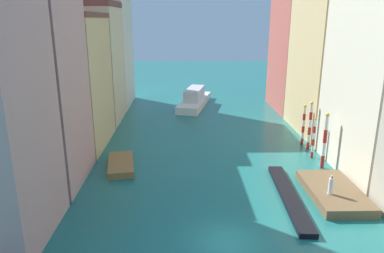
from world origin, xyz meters
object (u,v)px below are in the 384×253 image
(gondola_black, at_px, (289,196))
(vaporetto_white, at_px, (194,99))
(mooring_pole_0, at_px, (325,140))
(person_on_dock, at_px, (331,185))
(mooring_pole_1, at_px, (314,138))
(waterfront_dock, at_px, (333,192))
(mooring_pole_3, at_px, (304,124))
(motorboat_0, at_px, (121,164))
(mooring_pole_2, at_px, (310,125))

(gondola_black, bearing_deg, vaporetto_white, 101.36)
(mooring_pole_0, relative_size, vaporetto_white, 0.40)
(person_on_dock, height_order, gondola_black, person_on_dock)
(gondola_black, bearing_deg, mooring_pole_1, 60.99)
(waterfront_dock, bearing_deg, mooring_pole_3, 83.48)
(person_on_dock, xyz_separation_m, vaporetto_white, (-9.18, 32.04, -0.35))
(mooring_pole_1, xyz_separation_m, gondola_black, (-4.67, -8.43, -1.92))
(mooring_pole_0, xyz_separation_m, motorboat_0, (-18.67, 0.59, -2.40))
(vaporetto_white, xyz_separation_m, gondola_black, (6.31, -31.38, -0.85))
(mooring_pole_1, xyz_separation_m, motorboat_0, (-18.60, -1.98, -1.82))
(mooring_pole_2, height_order, gondola_black, mooring_pole_2)
(person_on_dock, distance_m, mooring_pole_3, 13.31)
(vaporetto_white, bearing_deg, mooring_pole_0, -66.59)
(mooring_pole_3, height_order, motorboat_0, mooring_pole_3)
(motorboat_0, bearing_deg, mooring_pole_2, 13.10)
(gondola_black, xyz_separation_m, motorboat_0, (-13.92, 6.45, 0.10))
(mooring_pole_0, relative_size, gondola_black, 0.49)
(person_on_dock, height_order, mooring_pole_0, mooring_pole_0)
(person_on_dock, xyz_separation_m, mooring_pole_0, (1.87, 6.51, 1.30))
(vaporetto_white, height_order, gondola_black, vaporetto_white)
(mooring_pole_3, xyz_separation_m, motorboat_0, (-18.89, -6.01, -2.00))
(mooring_pole_0, height_order, mooring_pole_2, mooring_pole_0)
(mooring_pole_0, height_order, mooring_pole_1, mooring_pole_0)
(mooring_pole_3, bearing_deg, waterfront_dock, -96.52)
(mooring_pole_1, distance_m, motorboat_0, 18.79)
(person_on_dock, relative_size, vaporetto_white, 0.12)
(mooring_pole_2, bearing_deg, mooring_pole_1, -99.66)
(mooring_pole_1, bearing_deg, mooring_pole_3, 85.88)
(mooring_pole_3, distance_m, motorboat_0, 19.92)
(waterfront_dock, bearing_deg, gondola_black, -174.59)
(gondola_black, bearing_deg, motorboat_0, 155.15)
(waterfront_dock, height_order, mooring_pole_1, mooring_pole_1)
(waterfront_dock, bearing_deg, person_on_dock, -125.52)
(mooring_pole_3, bearing_deg, mooring_pole_2, -85.47)
(mooring_pole_0, distance_m, gondola_black, 7.94)
(mooring_pole_1, height_order, vaporetto_white, mooring_pole_1)
(mooring_pole_0, height_order, mooring_pole_3, mooring_pole_0)
(vaporetto_white, height_order, motorboat_0, vaporetto_white)
(gondola_black, height_order, motorboat_0, motorboat_0)
(waterfront_dock, xyz_separation_m, mooring_pole_1, (1.09, 8.09, 1.78))
(waterfront_dock, relative_size, person_on_dock, 4.60)
(mooring_pole_0, relative_size, mooring_pole_2, 1.02)
(mooring_pole_2, bearing_deg, waterfront_dock, -98.16)
(mooring_pole_0, height_order, vaporetto_white, mooring_pole_0)
(person_on_dock, bearing_deg, gondola_black, 167.15)
(mooring_pole_1, bearing_deg, vaporetto_white, 115.57)
(vaporetto_white, relative_size, motorboat_0, 2.32)
(motorboat_0, bearing_deg, waterfront_dock, -19.24)
(mooring_pole_0, xyz_separation_m, mooring_pole_2, (0.35, 5.01, -0.04))
(person_on_dock, relative_size, mooring_pole_1, 0.37)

